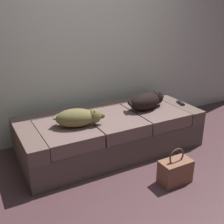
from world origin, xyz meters
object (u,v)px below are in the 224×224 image
at_px(dog_tan, 79,117).
at_px(handbag, 175,171).
at_px(couch, 110,132).
at_px(dog_dark, 147,101).
at_px(tv_remote, 181,103).

distance_m(dog_tan, handbag, 1.13).
height_order(couch, dog_tan, dog_tan).
bearing_deg(dog_dark, handbag, -105.77).
relative_size(dog_dark, tv_remote, 3.94).
height_order(tv_remote, handbag, tv_remote).
bearing_deg(couch, dog_tan, -163.93).
xyz_separation_m(tv_remote, handbag, (-0.74, -0.81, -0.34)).
height_order(couch, tv_remote, tv_remote).
bearing_deg(tv_remote, handbag, -117.80).
height_order(dog_tan, tv_remote, dog_tan).
height_order(couch, dog_dark, dog_dark).
xyz_separation_m(couch, handbag, (0.25, -0.91, -0.10)).
bearing_deg(handbag, couch, 105.15).
relative_size(couch, handbag, 5.64).
bearing_deg(handbag, tv_remote, 47.59).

